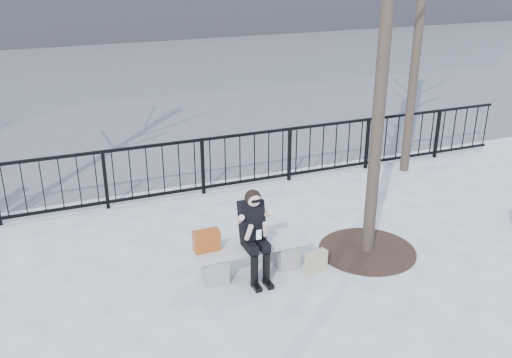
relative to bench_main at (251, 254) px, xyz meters
name	(u,v)px	position (x,y,z in m)	size (l,w,h in m)	color
ground	(251,272)	(0.00, 0.00, -0.30)	(120.00, 120.00, 0.00)	gray
street_surface	(104,74)	(0.00, 15.00, -0.30)	(60.00, 23.00, 0.01)	#474747
railing	(192,168)	(0.00, 3.00, 0.25)	(14.00, 0.06, 1.10)	black
tree_grate	(367,250)	(1.90, -0.10, -0.29)	(1.50, 1.50, 0.02)	black
bench_main	(251,254)	(0.00, 0.00, 0.00)	(1.65, 0.46, 0.49)	gray
seated_woman	(255,236)	(0.00, -0.16, 0.37)	(0.50, 0.64, 1.34)	black
handbag	(207,241)	(-0.65, 0.02, 0.34)	(0.36, 0.17, 0.30)	#924012
shopping_bag	(316,262)	(0.88, -0.34, -0.14)	(0.34, 0.12, 0.32)	#BEB586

